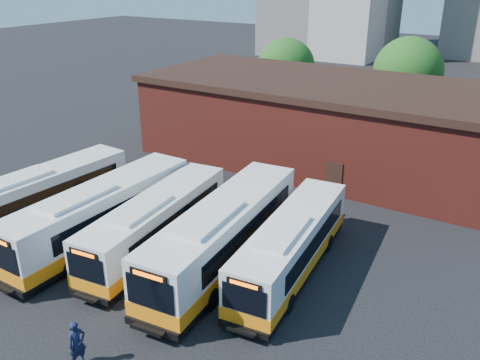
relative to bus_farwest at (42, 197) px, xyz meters
The scene contains 10 objects.
ground 10.77m from the bus_farwest, ahead, with size 220.00×220.00×0.00m, color black.
bus_farwest is the anchor object (origin of this frame).
bus_west 5.08m from the bus_farwest, ahead, with size 2.67×12.62×3.43m.
bus_midwest 8.26m from the bus_farwest, ahead, with size 3.67×11.70×3.14m.
bus_mideast 12.26m from the bus_farwest, ahead, with size 3.93×13.24×3.56m.
bus_east 15.63m from the bus_farwest, ahead, with size 3.53×11.51×3.09m.
transit_worker 13.61m from the bus_farwest, 32.90° to the right, with size 0.71×0.46×1.94m, color #121835.
depot_building 21.43m from the bus_farwest, 60.33° to the left, with size 28.60×12.60×6.40m.
tree_west 30.73m from the bus_farwest, 88.93° to the left, with size 6.00×6.00×7.65m.
tree_mid 35.09m from the bus_farwest, 68.89° to the left, with size 6.56×6.56×8.36m.
Camera 1 is at (14.30, -15.69, 14.18)m, focal length 38.00 mm.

